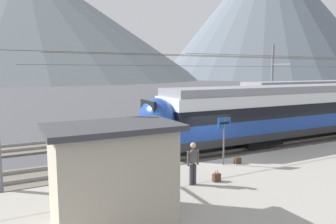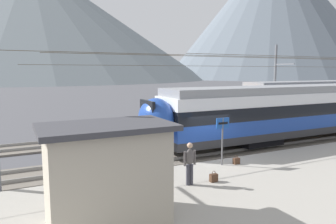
# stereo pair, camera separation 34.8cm
# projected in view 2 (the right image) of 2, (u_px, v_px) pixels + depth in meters

# --- Properties ---
(ground_plane) EXTENTS (400.00, 400.00, 0.00)m
(ground_plane) POSITION_uv_depth(u_px,v_px,m) (209.00, 162.00, 16.80)
(ground_plane) COLOR #4C4C51
(platform_slab) EXTENTS (120.00, 7.87, 0.38)m
(platform_slab) POSITION_uv_depth(u_px,v_px,m) (277.00, 189.00, 12.50)
(platform_slab) COLOR #A39E93
(platform_slab) RESTS_ON ground
(track_near) EXTENTS (120.00, 3.00, 0.28)m
(track_near) POSITION_uv_depth(u_px,v_px,m) (195.00, 154.00, 18.11)
(track_near) COLOR #6B6359
(track_near) RESTS_ON ground
(track_far) EXTENTS (120.00, 3.00, 0.28)m
(track_far) POSITION_uv_depth(u_px,v_px,m) (153.00, 136.00, 23.40)
(track_far) COLOR #6B6359
(track_far) RESTS_ON ground
(catenary_mast_far_side) EXTENTS (45.45, 2.43, 7.33)m
(catenary_mast_far_side) POSITION_uv_depth(u_px,v_px,m) (276.00, 81.00, 30.75)
(catenary_mast_far_side) COLOR slate
(catenary_mast_far_side) RESTS_ON ground
(platform_sign) EXTENTS (0.70, 0.08, 2.26)m
(platform_sign) POSITION_uv_depth(u_px,v_px,m) (223.00, 131.00, 14.84)
(platform_sign) COLOR #59595B
(platform_sign) RESTS_ON platform_slab
(passenger_walking) EXTENTS (0.53, 0.22, 1.69)m
(passenger_walking) POSITION_uv_depth(u_px,v_px,m) (190.00, 161.00, 12.30)
(passenger_walking) COLOR #383842
(passenger_walking) RESTS_ON platform_slab
(handbag_beside_passenger) EXTENTS (0.32, 0.18, 0.45)m
(handbag_beside_passenger) POSITION_uv_depth(u_px,v_px,m) (214.00, 178.00, 12.74)
(handbag_beside_passenger) COLOR #472D1E
(handbag_beside_passenger) RESTS_ON platform_slab
(handbag_near_sign) EXTENTS (0.32, 0.18, 0.43)m
(handbag_near_sign) POSITION_uv_depth(u_px,v_px,m) (236.00, 161.00, 15.18)
(handbag_near_sign) COLOR #472D1E
(handbag_near_sign) RESTS_ON platform_slab
(potted_plant_platform_edge) EXTENTS (0.57, 0.57, 0.79)m
(potted_plant_platform_edge) POSITION_uv_depth(u_px,v_px,m) (144.00, 165.00, 13.52)
(potted_plant_platform_edge) COLOR brown
(potted_plant_platform_edge) RESTS_ON platform_slab
(platform_shelter) EXTENTS (3.76, 2.32, 2.94)m
(platform_shelter) POSITION_uv_depth(u_px,v_px,m) (107.00, 173.00, 9.21)
(platform_shelter) COLOR #B7AD99
(platform_shelter) RESTS_ON platform_slab
(mountain_central_peak) EXTENTS (200.30, 200.30, 67.49)m
(mountain_central_peak) POSITION_uv_depth(u_px,v_px,m) (32.00, 20.00, 182.47)
(mountain_central_peak) COLOR slate
(mountain_central_peak) RESTS_ON ground
(mountain_right_ridge) EXTENTS (138.67, 138.67, 86.16)m
(mountain_right_ridge) POSITION_uv_depth(u_px,v_px,m) (273.00, 11.00, 204.60)
(mountain_right_ridge) COLOR slate
(mountain_right_ridge) RESTS_ON ground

